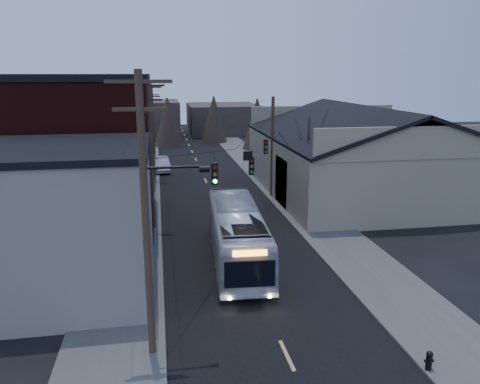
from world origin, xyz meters
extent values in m
cube|color=black|center=(0.00, 30.00, 0.01)|extent=(9.00, 110.00, 0.02)
cube|color=#474744|center=(-6.50, 30.00, 0.06)|extent=(4.00, 110.00, 0.12)
cube|color=#474744|center=(6.50, 30.00, 0.06)|extent=(4.00, 110.00, 0.12)
cube|color=gray|center=(-9.00, 9.00, 3.50)|extent=(8.00, 8.00, 7.00)
cube|color=black|center=(-10.00, 20.00, 5.00)|extent=(10.00, 12.00, 10.00)
cube|color=#312B27|center=(-9.50, 36.00, 3.50)|extent=(9.00, 14.00, 7.00)
cube|color=gray|center=(13.00, 25.00, 2.50)|extent=(16.00, 20.00, 5.00)
cube|color=black|center=(9.00, 25.00, 6.30)|extent=(8.16, 20.60, 2.86)
cube|color=black|center=(17.00, 25.00, 6.30)|extent=(8.16, 20.60, 2.86)
cube|color=#312B27|center=(-6.00, 65.00, 3.00)|extent=(10.00, 12.00, 6.00)
cube|color=#312B27|center=(7.00, 70.00, 2.50)|extent=(12.00, 14.00, 5.00)
cone|color=black|center=(6.50, 20.00, 3.60)|extent=(0.40, 0.40, 7.20)
cylinder|color=#382B1E|center=(-5.00, 3.00, 5.25)|extent=(0.28, 0.28, 10.50)
cube|color=#382B1E|center=(-5.00, 3.00, 10.10)|extent=(2.20, 0.12, 0.12)
cylinder|color=#382B1E|center=(-5.00, 18.00, 5.00)|extent=(0.28, 0.28, 10.00)
cube|color=#382B1E|center=(-5.00, 18.00, 9.60)|extent=(2.20, 0.12, 0.12)
cylinder|color=#382B1E|center=(-5.00, 33.00, 4.75)|extent=(0.28, 0.28, 9.50)
cube|color=#382B1E|center=(-5.00, 33.00, 9.10)|extent=(2.20, 0.12, 0.12)
cylinder|color=#382B1E|center=(-5.00, 48.00, 4.50)|extent=(0.28, 0.28, 9.00)
cube|color=#382B1E|center=(-5.00, 48.00, 8.60)|extent=(2.20, 0.12, 0.12)
cylinder|color=#382B1E|center=(5.00, 25.00, 4.25)|extent=(0.28, 0.28, 8.50)
cube|color=black|center=(-2.00, 7.50, 5.95)|extent=(0.28, 0.20, 1.00)
cube|color=black|center=(0.60, 12.00, 5.35)|extent=(0.28, 0.20, 1.00)
cube|color=black|center=(2.80, 18.00, 5.45)|extent=(0.28, 0.20, 1.00)
imported|color=silver|center=(-0.30, 11.53, 1.58)|extent=(3.39, 11.52, 3.17)
imported|color=#B2B4BA|center=(-4.30, 37.43, 0.78)|extent=(2.16, 4.91, 1.57)
cylinder|color=black|center=(4.70, 0.17, 0.40)|extent=(0.23, 0.23, 0.56)
sphere|color=black|center=(4.70, 0.17, 0.71)|extent=(0.24, 0.24, 0.24)
cylinder|color=black|center=(4.70, 0.17, 0.45)|extent=(0.34, 0.15, 0.11)
camera|label=1|loc=(-4.44, -13.05, 10.37)|focal=35.00mm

